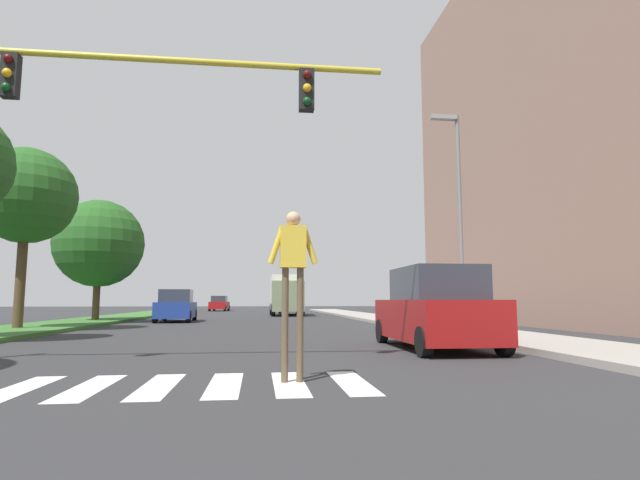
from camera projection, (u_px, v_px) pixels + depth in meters
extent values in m
plane|color=#2D2D30|center=(241.00, 322.00, 27.80)|extent=(140.00, 140.00, 0.00)
cube|color=silver|center=(19.00, 389.00, 6.75)|extent=(0.45, 2.20, 0.01)
cube|color=silver|center=(90.00, 387.00, 6.86)|extent=(0.45, 2.20, 0.01)
cube|color=silver|center=(158.00, 386.00, 6.97)|extent=(0.45, 2.20, 0.01)
cube|color=silver|center=(225.00, 385.00, 7.08)|extent=(0.45, 2.20, 0.01)
cube|color=silver|center=(289.00, 383.00, 7.19)|extent=(0.45, 2.20, 0.01)
cube|color=silver|center=(352.00, 382.00, 7.29)|extent=(0.45, 2.20, 0.01)
cube|color=#386B2D|center=(79.00, 323.00, 24.90)|extent=(3.54, 64.00, 0.15)
cylinder|color=#4C3823|center=(21.00, 275.00, 19.24)|extent=(0.36, 0.36, 3.93)
sphere|color=#23561E|center=(26.00, 195.00, 19.60)|extent=(3.72, 3.72, 3.72)
cylinder|color=#4C3823|center=(96.00, 294.00, 26.62)|extent=(0.36, 0.36, 2.63)
sphere|color=#23561E|center=(99.00, 243.00, 26.94)|extent=(4.62, 4.62, 4.62)
cube|color=#9E9991|center=(398.00, 321.00, 26.82)|extent=(3.00, 64.00, 0.15)
cylinder|color=gold|center=(124.00, 58.00, 9.21)|extent=(9.53, 0.12, 0.12)
cube|color=black|center=(10.00, 76.00, 8.93)|extent=(0.28, 0.20, 0.80)
sphere|color=#4C0C0C|center=(8.00, 59.00, 8.84)|extent=(0.16, 0.16, 0.16)
sphere|color=#F2A519|center=(7.00, 73.00, 8.81)|extent=(0.16, 0.16, 0.16)
sphere|color=#0F3F19|center=(6.00, 87.00, 8.78)|extent=(0.16, 0.16, 0.16)
cube|color=black|center=(307.00, 91.00, 9.56)|extent=(0.28, 0.20, 0.80)
sphere|color=#4C0C0C|center=(307.00, 75.00, 9.47)|extent=(0.16, 0.16, 0.16)
sphere|color=#F2A519|center=(307.00, 88.00, 9.44)|extent=(0.16, 0.16, 0.16)
sphere|color=#0F3F19|center=(307.00, 101.00, 9.41)|extent=(0.16, 0.16, 0.16)
cylinder|color=slate|center=(460.00, 220.00, 17.44)|extent=(0.14, 0.14, 7.50)
cube|color=gray|center=(443.00, 117.00, 17.81)|extent=(0.90, 0.24, 0.16)
cylinder|color=brown|center=(300.00, 324.00, 7.40)|extent=(0.10, 0.10, 1.65)
cylinder|color=brown|center=(285.00, 324.00, 7.37)|extent=(0.10, 0.10, 1.65)
cube|color=gold|center=(293.00, 247.00, 7.52)|extent=(0.38, 0.24, 0.62)
cylinder|color=gold|center=(309.00, 245.00, 7.55)|extent=(0.27, 0.09, 0.58)
cylinder|color=gold|center=(277.00, 245.00, 7.50)|extent=(0.27, 0.09, 0.58)
sphere|color=tan|center=(293.00, 219.00, 7.57)|extent=(0.22, 0.22, 0.22)
cube|color=maroon|center=(434.00, 320.00, 12.44)|extent=(1.93, 4.61, 0.96)
cube|color=#2D333D|center=(436.00, 283.00, 12.31)|extent=(1.69, 2.54, 0.79)
cylinder|color=black|center=(382.00, 331.00, 14.12)|extent=(0.22, 0.64, 0.64)
cylinder|color=black|center=(442.00, 331.00, 14.32)|extent=(0.22, 0.64, 0.64)
cylinder|color=black|center=(424.00, 342.00, 10.47)|extent=(0.22, 0.64, 0.64)
cylinder|color=black|center=(504.00, 341.00, 10.66)|extent=(0.22, 0.64, 0.64)
cube|color=navy|center=(176.00, 310.00, 27.86)|extent=(1.99, 4.39, 0.84)
cube|color=#2D333D|center=(176.00, 296.00, 27.74)|extent=(1.69, 2.00, 0.69)
cylinder|color=black|center=(165.00, 315.00, 29.37)|extent=(0.24, 0.65, 0.64)
cylinder|color=black|center=(195.00, 315.00, 29.63)|extent=(0.24, 0.65, 0.64)
cylinder|color=black|center=(155.00, 317.00, 26.01)|extent=(0.24, 0.65, 0.64)
cylinder|color=black|center=(189.00, 317.00, 26.27)|extent=(0.24, 0.65, 0.64)
cube|color=navy|center=(291.00, 307.00, 42.34)|extent=(1.94, 4.17, 0.80)
cube|color=#2D333D|center=(291.00, 298.00, 42.63)|extent=(1.61, 1.92, 0.65)
cylinder|color=black|center=(303.00, 311.00, 40.89)|extent=(0.26, 0.65, 0.64)
cylinder|color=black|center=(284.00, 311.00, 40.62)|extent=(0.26, 0.65, 0.64)
cylinder|color=black|center=(298.00, 310.00, 44.00)|extent=(0.26, 0.65, 0.64)
cylinder|color=black|center=(280.00, 310.00, 43.72)|extent=(0.26, 0.65, 0.64)
cube|color=maroon|center=(219.00, 305.00, 55.41)|extent=(1.99, 4.52, 0.78)
cube|color=#2D333D|center=(219.00, 299.00, 55.27)|extent=(1.66, 2.07, 0.63)
cylinder|color=black|center=(214.00, 308.00, 57.07)|extent=(0.25, 0.65, 0.64)
cylinder|color=black|center=(229.00, 308.00, 57.18)|extent=(0.25, 0.65, 0.64)
cylinder|color=black|center=(210.00, 308.00, 53.56)|extent=(0.25, 0.65, 0.64)
cylinder|color=black|center=(225.00, 308.00, 53.68)|extent=(0.25, 0.65, 0.64)
cube|color=gray|center=(288.00, 296.00, 36.87)|extent=(2.30, 2.00, 2.20)
cube|color=beige|center=(286.00, 293.00, 39.96)|extent=(2.30, 4.20, 2.70)
cylinder|color=black|center=(302.00, 310.00, 36.88)|extent=(0.30, 0.90, 0.90)
cylinder|color=black|center=(273.00, 310.00, 36.63)|extent=(0.30, 0.90, 0.90)
cylinder|color=black|center=(298.00, 309.00, 40.97)|extent=(0.30, 0.90, 0.90)
cylinder|color=black|center=(272.00, 309.00, 40.72)|extent=(0.30, 0.90, 0.90)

